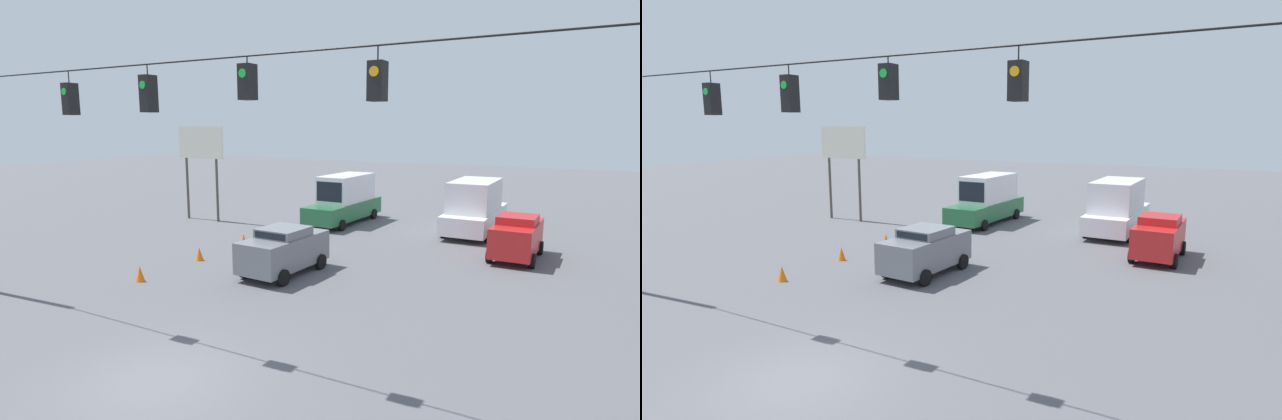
# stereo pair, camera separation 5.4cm
# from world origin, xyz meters

# --- Properties ---
(ground_plane) EXTENTS (140.00, 140.00, 0.00)m
(ground_plane) POSITION_xyz_m (0.00, 0.00, 0.00)
(ground_plane) COLOR #56565B
(overhead_signal_span) EXTENTS (21.43, 0.38, 8.04)m
(overhead_signal_span) POSITION_xyz_m (0.09, -1.72, 5.18)
(overhead_signal_span) COLOR #939399
(overhead_signal_span) RESTS_ON ground_plane
(box_truck_green_withflow_far) EXTENTS (2.53, 6.75, 2.98)m
(box_truck_green_withflow_far) POSITION_xyz_m (4.77, -19.92, 1.46)
(box_truck_green_withflow_far) COLOR #236038
(box_truck_green_withflow_far) RESTS_ON ground_plane
(sedan_red_oncoming_far) EXTENTS (2.07, 4.14, 2.00)m
(sedan_red_oncoming_far) POSITION_xyz_m (-5.87, -15.92, 1.04)
(sedan_red_oncoming_far) COLOR red
(sedan_red_oncoming_far) RESTS_ON ground_plane
(sedan_grey_withflow_mid) EXTENTS (2.27, 4.22, 1.92)m
(sedan_grey_withflow_mid) POSITION_xyz_m (2.12, -8.85, 1.00)
(sedan_grey_withflow_mid) COLOR slate
(sedan_grey_withflow_mid) RESTS_ON ground_plane
(box_truck_white_oncoming_deep) EXTENTS (2.63, 6.93, 3.01)m
(box_truck_white_oncoming_deep) POSITION_xyz_m (-3.01, -20.65, 1.48)
(box_truck_white_oncoming_deep) COLOR silver
(box_truck_white_oncoming_deep) RESTS_ON ground_plane
(traffic_cone_nearest) EXTENTS (0.36, 0.36, 0.61)m
(traffic_cone_nearest) POSITION_xyz_m (6.45, -5.24, 0.30)
(traffic_cone_nearest) COLOR orange
(traffic_cone_nearest) RESTS_ON ground_plane
(traffic_cone_second) EXTENTS (0.36, 0.36, 0.61)m
(traffic_cone_second) POSITION_xyz_m (6.55, -8.69, 0.30)
(traffic_cone_second) COLOR orange
(traffic_cone_second) RESTS_ON ground_plane
(traffic_cone_third) EXTENTS (0.36, 0.36, 0.61)m
(traffic_cone_third) POSITION_xyz_m (6.52, -11.90, 0.30)
(traffic_cone_third) COLOR orange
(traffic_cone_third) RESTS_ON ground_plane
(traffic_cone_fourth) EXTENTS (0.36, 0.36, 0.61)m
(traffic_cone_fourth) POSITION_xyz_m (6.51, -15.14, 0.30)
(traffic_cone_fourth) COLOR orange
(traffic_cone_fourth) RESTS_ON ground_plane
(roadside_billboard) EXTENTS (3.53, 0.16, 5.94)m
(roadside_billboard) POSITION_xyz_m (13.14, -16.29, 4.37)
(roadside_billboard) COLOR #4C473D
(roadside_billboard) RESTS_ON ground_plane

